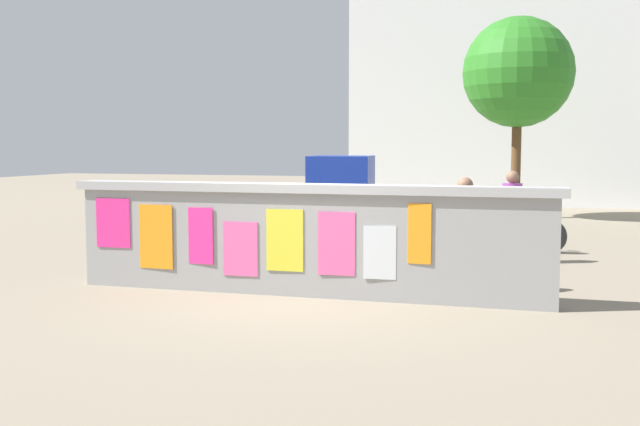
# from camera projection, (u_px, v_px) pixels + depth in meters

# --- Properties ---
(ground) EXTENTS (60.00, 60.00, 0.00)m
(ground) POSITION_uv_depth(u_px,v_px,m) (403.00, 231.00, 17.87)
(ground) COLOR gray
(poster_wall) EXTENTS (6.86, 0.42, 1.54)m
(poster_wall) POSITION_uv_depth(u_px,v_px,m) (304.00, 238.00, 10.14)
(poster_wall) COLOR #969696
(poster_wall) RESTS_ON ground
(auto_rickshaw_truck) EXTENTS (3.75, 1.90, 1.85)m
(auto_rickshaw_truck) POSITION_uv_depth(u_px,v_px,m) (293.00, 203.00, 15.03)
(auto_rickshaw_truck) COLOR black
(auto_rickshaw_truck) RESTS_ON ground
(motorcycle) EXTENTS (1.90, 0.56, 0.87)m
(motorcycle) POSITION_uv_depth(u_px,v_px,m) (400.00, 240.00, 12.60)
(motorcycle) COLOR black
(motorcycle) RESTS_ON ground
(bicycle_near) EXTENTS (1.67, 0.54, 0.95)m
(bicycle_near) POSITION_uv_depth(u_px,v_px,m) (247.00, 252.00, 11.81)
(bicycle_near) COLOR black
(bicycle_near) RESTS_ON ground
(bicycle_far) EXTENTS (1.67, 0.57, 0.95)m
(bicycle_far) POSITION_uv_depth(u_px,v_px,m) (522.00, 233.00, 14.42)
(bicycle_far) COLOR black
(bicycle_far) RESTS_ON ground
(person_walking) EXTENTS (0.48, 0.48, 1.62)m
(person_walking) POSITION_uv_depth(u_px,v_px,m) (465.00, 223.00, 10.34)
(person_walking) COLOR #338CBF
(person_walking) RESTS_ON ground
(person_bystander) EXTENTS (0.45, 0.45, 1.62)m
(person_bystander) POSITION_uv_depth(u_px,v_px,m) (512.00, 207.00, 12.93)
(person_bystander) COLOR #BF6626
(person_bystander) RESTS_ON ground
(tree_roadside) EXTENTS (3.07, 3.07, 5.62)m
(tree_roadside) POSITION_uv_depth(u_px,v_px,m) (518.00, 73.00, 20.63)
(tree_roadside) COLOR brown
(tree_roadside) RESTS_ON ground
(building_background) EXTENTS (13.51, 5.86, 8.57)m
(building_background) POSITION_uv_depth(u_px,v_px,m) (543.00, 84.00, 27.08)
(building_background) COLOR silver
(building_background) RESTS_ON ground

